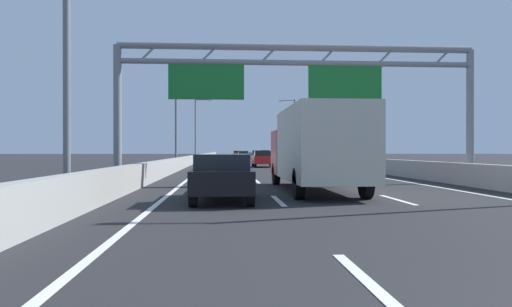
% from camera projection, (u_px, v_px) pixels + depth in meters
% --- Properties ---
extents(ground_plane, '(260.00, 260.00, 0.00)m').
position_uv_depth(ground_plane, '(240.00, 158.00, 101.78)').
color(ground_plane, '#262628').
extents(lane_dash_left_0, '(0.16, 3.00, 0.01)m').
position_uv_depth(lane_dash_left_0, '(370.00, 284.00, 5.38)').
color(lane_dash_left_0, white).
rests_on(lane_dash_left_0, ground_plane).
extents(lane_dash_left_1, '(0.16, 3.00, 0.01)m').
position_uv_depth(lane_dash_left_1, '(278.00, 201.00, 14.36)').
color(lane_dash_left_1, white).
rests_on(lane_dash_left_1, ground_plane).
extents(lane_dash_left_2, '(0.16, 3.00, 0.01)m').
position_uv_depth(lane_dash_left_2, '(257.00, 181.00, 23.34)').
color(lane_dash_left_2, white).
rests_on(lane_dash_left_2, ground_plane).
extents(lane_dash_left_3, '(0.16, 3.00, 0.01)m').
position_uv_depth(lane_dash_left_3, '(248.00, 173.00, 32.32)').
color(lane_dash_left_3, white).
rests_on(lane_dash_left_3, ground_plane).
extents(lane_dash_left_4, '(0.16, 3.00, 0.01)m').
position_uv_depth(lane_dash_left_4, '(242.00, 168.00, 41.29)').
color(lane_dash_left_4, white).
rests_on(lane_dash_left_4, ground_plane).
extents(lane_dash_left_5, '(0.16, 3.00, 0.01)m').
position_uv_depth(lane_dash_left_5, '(239.00, 165.00, 50.27)').
color(lane_dash_left_5, white).
rests_on(lane_dash_left_5, ground_plane).
extents(lane_dash_left_6, '(0.16, 3.00, 0.01)m').
position_uv_depth(lane_dash_left_6, '(237.00, 163.00, 59.25)').
color(lane_dash_left_6, white).
rests_on(lane_dash_left_6, ground_plane).
extents(lane_dash_left_7, '(0.16, 3.00, 0.01)m').
position_uv_depth(lane_dash_left_7, '(235.00, 161.00, 68.23)').
color(lane_dash_left_7, white).
rests_on(lane_dash_left_7, ground_plane).
extents(lane_dash_left_8, '(0.16, 3.00, 0.01)m').
position_uv_depth(lane_dash_left_8, '(233.00, 160.00, 77.21)').
color(lane_dash_left_8, white).
rests_on(lane_dash_left_8, ground_plane).
extents(lane_dash_left_9, '(0.16, 3.00, 0.01)m').
position_uv_depth(lane_dash_left_9, '(232.00, 159.00, 86.19)').
color(lane_dash_left_9, white).
rests_on(lane_dash_left_9, ground_plane).
extents(lane_dash_left_10, '(0.16, 3.00, 0.01)m').
position_uv_depth(lane_dash_left_10, '(231.00, 158.00, 95.17)').
color(lane_dash_left_10, white).
rests_on(lane_dash_left_10, ground_plane).
extents(lane_dash_left_11, '(0.16, 3.00, 0.01)m').
position_uv_depth(lane_dash_left_11, '(231.00, 158.00, 104.15)').
color(lane_dash_left_11, white).
rests_on(lane_dash_left_11, ground_plane).
extents(lane_dash_left_12, '(0.16, 3.00, 0.01)m').
position_uv_depth(lane_dash_left_12, '(230.00, 157.00, 113.13)').
color(lane_dash_left_12, white).
rests_on(lane_dash_left_12, ground_plane).
extents(lane_dash_left_13, '(0.16, 3.00, 0.01)m').
position_uv_depth(lane_dash_left_13, '(230.00, 157.00, 122.11)').
color(lane_dash_left_13, white).
rests_on(lane_dash_left_13, ground_plane).
extents(lane_dash_left_14, '(0.16, 3.00, 0.01)m').
position_uv_depth(lane_dash_left_14, '(229.00, 156.00, 131.09)').
color(lane_dash_left_14, white).
rests_on(lane_dash_left_14, ground_plane).
extents(lane_dash_left_15, '(0.16, 3.00, 0.01)m').
position_uv_depth(lane_dash_left_15, '(229.00, 156.00, 140.07)').
color(lane_dash_left_15, white).
rests_on(lane_dash_left_15, ground_plane).
extents(lane_dash_left_16, '(0.16, 3.00, 0.01)m').
position_uv_depth(lane_dash_left_16, '(228.00, 156.00, 149.05)').
color(lane_dash_left_16, white).
rests_on(lane_dash_left_16, ground_plane).
extents(lane_dash_left_17, '(0.16, 3.00, 0.01)m').
position_uv_depth(lane_dash_left_17, '(228.00, 155.00, 158.03)').
color(lane_dash_left_17, white).
rests_on(lane_dash_left_17, ground_plane).
extents(lane_dash_right_1, '(0.16, 3.00, 0.01)m').
position_uv_depth(lane_dash_right_1, '(397.00, 200.00, 14.60)').
color(lane_dash_right_1, white).
rests_on(lane_dash_right_1, ground_plane).
extents(lane_dash_right_2, '(0.16, 3.00, 0.01)m').
position_uv_depth(lane_dash_right_2, '(331.00, 181.00, 23.58)').
color(lane_dash_right_2, white).
rests_on(lane_dash_right_2, ground_plane).
extents(lane_dash_right_3, '(0.16, 3.00, 0.01)m').
position_uv_depth(lane_dash_right_3, '(301.00, 173.00, 32.56)').
color(lane_dash_right_3, white).
rests_on(lane_dash_right_3, ground_plane).
extents(lane_dash_right_4, '(0.16, 3.00, 0.01)m').
position_uv_depth(lane_dash_right_4, '(284.00, 168.00, 41.54)').
color(lane_dash_right_4, white).
rests_on(lane_dash_right_4, ground_plane).
extents(lane_dash_right_5, '(0.16, 3.00, 0.01)m').
position_uv_depth(lane_dash_right_5, '(273.00, 165.00, 50.52)').
color(lane_dash_right_5, white).
rests_on(lane_dash_right_5, ground_plane).
extents(lane_dash_right_6, '(0.16, 3.00, 0.01)m').
position_uv_depth(lane_dash_right_6, '(266.00, 163.00, 59.50)').
color(lane_dash_right_6, white).
rests_on(lane_dash_right_6, ground_plane).
extents(lane_dash_right_7, '(0.16, 3.00, 0.01)m').
position_uv_depth(lane_dash_right_7, '(260.00, 161.00, 68.48)').
color(lane_dash_right_7, white).
rests_on(lane_dash_right_7, ground_plane).
extents(lane_dash_right_8, '(0.16, 3.00, 0.01)m').
position_uv_depth(lane_dash_right_8, '(256.00, 160.00, 77.46)').
color(lane_dash_right_8, white).
rests_on(lane_dash_right_8, ground_plane).
extents(lane_dash_right_9, '(0.16, 3.00, 0.01)m').
position_uv_depth(lane_dash_right_9, '(253.00, 159.00, 86.43)').
color(lane_dash_right_9, white).
rests_on(lane_dash_right_9, ground_plane).
extents(lane_dash_right_10, '(0.16, 3.00, 0.01)m').
position_uv_depth(lane_dash_right_10, '(250.00, 158.00, 95.41)').
color(lane_dash_right_10, white).
rests_on(lane_dash_right_10, ground_plane).
extents(lane_dash_right_11, '(0.16, 3.00, 0.01)m').
position_uv_depth(lane_dash_right_11, '(248.00, 158.00, 104.39)').
color(lane_dash_right_11, white).
rests_on(lane_dash_right_11, ground_plane).
extents(lane_dash_right_12, '(0.16, 3.00, 0.01)m').
position_uv_depth(lane_dash_right_12, '(246.00, 157.00, 113.37)').
color(lane_dash_right_12, white).
rests_on(lane_dash_right_12, ground_plane).
extents(lane_dash_right_13, '(0.16, 3.00, 0.01)m').
position_uv_depth(lane_dash_right_13, '(244.00, 157.00, 122.35)').
color(lane_dash_right_13, white).
rests_on(lane_dash_right_13, ground_plane).
extents(lane_dash_right_14, '(0.16, 3.00, 0.01)m').
position_uv_depth(lane_dash_right_14, '(243.00, 156.00, 131.33)').
color(lane_dash_right_14, white).
rests_on(lane_dash_right_14, ground_plane).
extents(lane_dash_right_15, '(0.16, 3.00, 0.01)m').
position_uv_depth(lane_dash_right_15, '(241.00, 156.00, 140.31)').
color(lane_dash_right_15, white).
rests_on(lane_dash_right_15, ground_plane).
extents(lane_dash_right_16, '(0.16, 3.00, 0.01)m').
position_uv_depth(lane_dash_right_16, '(240.00, 156.00, 149.29)').
color(lane_dash_right_16, white).
rests_on(lane_dash_right_16, ground_plane).
extents(lane_dash_right_17, '(0.16, 3.00, 0.01)m').
position_uv_depth(lane_dash_right_17, '(239.00, 155.00, 158.27)').
color(lane_dash_right_17, white).
rests_on(lane_dash_right_17, ground_plane).
extents(edge_line_left, '(0.16, 176.00, 0.01)m').
position_uv_depth(edge_line_left, '(213.00, 159.00, 89.45)').
color(edge_line_left, white).
rests_on(edge_line_left, ground_plane).
extents(edge_line_right, '(0.16, 176.00, 0.01)m').
position_uv_depth(edge_line_right, '(270.00, 159.00, 90.16)').
color(edge_line_right, white).
rests_on(edge_line_right, ground_plane).
extents(barrier_left, '(0.45, 220.00, 0.95)m').
position_uv_depth(barrier_left, '(208.00, 155.00, 111.29)').
color(barrier_left, '#9E9E99').
rests_on(barrier_left, ground_plane).
extents(barrier_right, '(0.45, 220.00, 0.95)m').
position_uv_depth(barrier_right, '(268.00, 155.00, 112.22)').
color(barrier_right, '#9E9E99').
rests_on(barrier_right, ground_plane).
extents(sign_gantry, '(16.62, 0.36, 6.36)m').
position_uv_depth(sign_gantry, '(293.00, 78.00, 22.16)').
color(sign_gantry, gray).
rests_on(sign_gantry, ground_plane).
extents(streetlamp_left_near, '(2.58, 0.28, 9.50)m').
position_uv_depth(streetlamp_left_near, '(75.00, 8.00, 13.29)').
color(streetlamp_left_near, slate).
rests_on(streetlamp_left_near, ground_plane).
extents(streetlamp_left_mid, '(2.58, 0.28, 9.50)m').
position_uv_depth(streetlamp_left_mid, '(179.00, 108.00, 44.03)').
color(streetlamp_left_mid, slate).
rests_on(streetlamp_left_mid, ground_plane).
extents(streetlamp_right_mid, '(2.58, 0.28, 9.50)m').
position_uv_depth(streetlamp_right_mid, '(341.00, 109.00, 45.04)').
color(streetlamp_right_mid, slate).
rests_on(streetlamp_right_mid, ground_plane).
extents(streetlamp_left_far, '(2.58, 0.28, 9.50)m').
position_uv_depth(streetlamp_left_far, '(197.00, 125.00, 74.78)').
color(streetlamp_left_far, slate).
rests_on(streetlamp_left_far, ground_plane).
extents(streetlamp_right_far, '(2.58, 0.28, 9.50)m').
position_uv_depth(streetlamp_right_far, '(293.00, 126.00, 75.79)').
color(streetlamp_right_far, slate).
rests_on(streetlamp_right_far, ground_plane).
extents(blue_car, '(1.82, 4.50, 1.54)m').
position_uv_depth(blue_car, '(256.00, 154.00, 107.27)').
color(blue_car, '#2347AD').
rests_on(blue_car, ground_plane).
extents(orange_car, '(1.80, 4.38, 1.47)m').
position_uv_depth(orange_car, '(237.00, 153.00, 130.12)').
color(orange_car, orange).
rests_on(orange_car, ground_plane).
extents(silver_car, '(1.77, 4.49, 1.45)m').
position_uv_depth(silver_car, '(243.00, 155.00, 81.60)').
color(silver_car, '#A8ADB2').
rests_on(silver_car, ground_plane).
extents(green_car, '(1.87, 4.26, 1.51)m').
position_uv_depth(green_car, '(260.00, 154.00, 94.51)').
color(green_car, '#1E7A38').
rests_on(green_car, ground_plane).
extents(yellow_car, '(1.88, 4.28, 1.58)m').
position_uv_depth(yellow_car, '(264.00, 155.00, 84.59)').
color(yellow_car, yellow).
rests_on(yellow_car, ground_plane).
extents(black_car, '(1.72, 4.23, 1.38)m').
position_uv_depth(black_car, '(222.00, 177.00, 14.25)').
color(black_car, black).
rests_on(black_car, ground_plane).
extents(red_car, '(1.88, 4.30, 1.47)m').
position_uv_depth(red_car, '(263.00, 159.00, 44.06)').
color(red_car, red).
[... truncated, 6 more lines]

